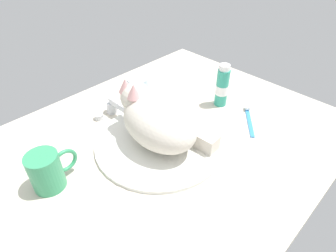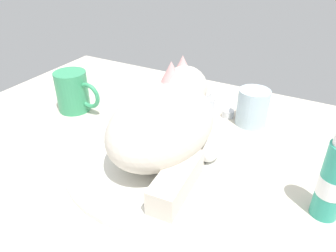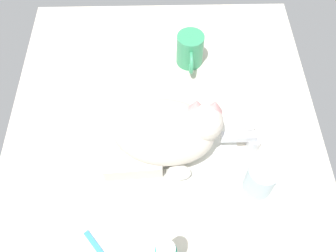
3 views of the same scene
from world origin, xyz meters
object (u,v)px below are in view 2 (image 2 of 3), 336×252
at_px(cat, 166,122).
at_px(coffee_mug, 73,92).
at_px(rinse_cup, 253,107).
at_px(toothpaste_bottle, 334,181).
at_px(faucet, 206,105).

bearing_deg(cat, coffee_mug, 166.82).
distance_m(cat, rinse_cup, 0.24).
relative_size(coffee_mug, toothpaste_bottle, 0.82).
height_order(faucet, rinse_cup, rinse_cup).
bearing_deg(toothpaste_bottle, cat, 177.33).
height_order(coffee_mug, rinse_cup, coffee_mug).
bearing_deg(rinse_cup, cat, -116.98).
relative_size(faucet, cat, 0.47).
relative_size(cat, coffee_mug, 2.36).
bearing_deg(cat, toothpaste_bottle, -2.67).
bearing_deg(toothpaste_bottle, faucet, 143.40).
distance_m(faucet, toothpaste_bottle, 0.36).
height_order(cat, coffee_mug, cat).
height_order(coffee_mug, toothpaste_bottle, toothpaste_bottle).
distance_m(cat, coffee_mug, 0.31).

